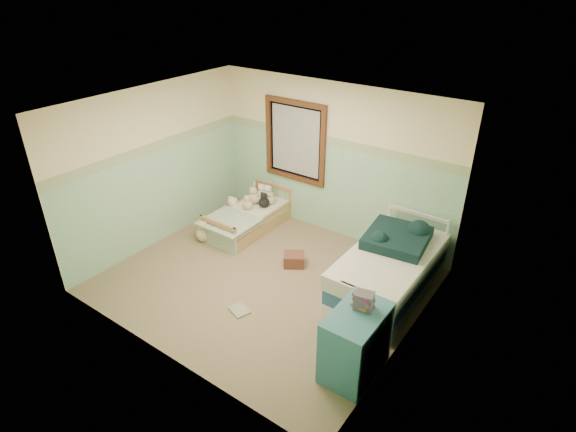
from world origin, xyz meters
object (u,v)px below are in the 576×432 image
Objects in this scene: red_pillow at (294,260)px; twin_bed_frame at (386,287)px; dresser at (356,342)px; toddler_bed_frame at (248,222)px; floor_book at (239,310)px; plush_floor_cream at (233,212)px; plush_floor_tan at (204,234)px.

twin_bed_frame is at bearing 6.58° from red_pillow.
toddler_bed_frame is at bearing 149.35° from dresser.
plush_floor_cream is at bearing 151.58° from floor_book.
toddler_bed_frame is 2.21m from floor_book.
twin_bed_frame is 2.02m from floor_book.
dresser reaches higher than plush_floor_cream.
toddler_bed_frame is at bearing 173.44° from twin_bed_frame.
plush_floor_tan is 3.06m from twin_bed_frame.
red_pillow is (-1.72, 1.31, -0.30)m from dresser.
floor_book is (1.32, -1.77, -0.09)m from toddler_bed_frame.
plush_floor_cream is 0.16× the size of twin_bed_frame.
dresser is at bearing -17.08° from plush_floor_tan.
twin_bed_frame is at bearing 8.45° from plush_floor_tan.
toddler_bed_frame is 5.30× the size of plush_floor_cream.
plush_floor_cream is at bearing 168.27° from toddler_bed_frame.
plush_floor_tan reaches higher than twin_bed_frame.
twin_bed_frame is at bearing -7.25° from plush_floor_cream.
floor_book is at bearing -53.32° from toddler_bed_frame.
red_pillow is at bearing -20.34° from toddler_bed_frame.
plush_floor_cream is (-0.42, 0.09, 0.05)m from toddler_bed_frame.
plush_floor_tan is 1.92m from floor_book.
toddler_bed_frame reaches higher than floor_book.
twin_bed_frame is 2.34× the size of dresser.
red_pillow is at bearing 10.10° from plush_floor_tan.
toddler_bed_frame is 3.51m from dresser.
red_pillow is at bearing 109.92° from floor_book.
plush_floor_cream is 0.36× the size of dresser.
toddler_bed_frame is 5.08× the size of red_pillow.
plush_floor_tan reaches higher than red_pillow.
toddler_bed_frame is at bearing -11.73° from plush_floor_cream.
plush_floor_tan is 0.98× the size of floor_book.
twin_bed_frame is (3.13, -0.40, -0.03)m from plush_floor_cream.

